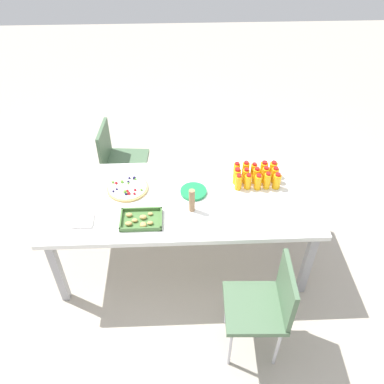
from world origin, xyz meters
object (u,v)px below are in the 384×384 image
juice_bottle_6 (265,175)px  fruit_pizza (128,188)px  chair_far_left (266,303)px  juice_bottle_11 (267,181)px  juice_bottle_7 (256,176)px  juice_bottle_13 (248,182)px  juice_bottle_5 (275,175)px  juice_bottle_8 (246,176)px  party_table (182,203)px  juice_bottle_1 (264,169)px  plate_stack (194,192)px  juice_bottle_2 (254,170)px  snack_tray (141,220)px  juice_bottle_14 (238,182)px  juice_bottle_12 (258,182)px  juice_bottle_10 (277,181)px  juice_bottle_4 (237,170)px  cardboard_tube (192,200)px  juice_bottle_0 (273,169)px  napkin_stack (83,220)px  juice_bottle_3 (246,170)px  chair_near_right (119,158)px  juice_bottle_9 (237,176)px

juice_bottle_6 → fruit_pizza: juice_bottle_6 is taller
chair_far_left → juice_bottle_11: bearing=-6.7°
juice_bottle_7 → juice_bottle_13: size_ratio=1.06×
juice_bottle_5 → juice_bottle_8: bearing=0.6°
juice_bottle_6 → party_table: bearing=13.5°
juice_bottle_1 → plate_stack: bearing=17.9°
juice_bottle_2 → snack_tray: (0.89, 0.48, -0.05)m
chair_far_left → juice_bottle_14: bearing=7.6°
juice_bottle_12 → snack_tray: (0.90, 0.33, -0.05)m
party_table → juice_bottle_10: bearing=-173.2°
party_table → plate_stack: 0.13m
party_table → juice_bottle_1: size_ratio=14.33×
juice_bottle_4 → cardboard_tube: bearing=45.1°
juice_bottle_0 → juice_bottle_12: 0.21m
napkin_stack → juice_bottle_4: bearing=-158.4°
juice_bottle_13 → party_table: bearing=10.1°
juice_bottle_14 → fruit_pizza: 0.87m
juice_bottle_4 → juice_bottle_0: bearing=-179.8°
napkin_stack → snack_tray: bearing=177.7°
juice_bottle_7 → snack_tray: 0.98m
juice_bottle_4 → juice_bottle_8: 0.10m
juice_bottle_0 → juice_bottle_13: size_ratio=1.02×
juice_bottle_13 → juice_bottle_14: bearing=3.8°
juice_bottle_4 → juice_bottle_7: (-0.15, 0.08, 0.00)m
juice_bottle_5 → juice_bottle_14: bearing=14.8°
juice_bottle_3 → juice_bottle_8: (0.01, 0.07, -0.01)m
juice_bottle_6 → juice_bottle_14: size_ratio=1.07×
party_table → juice_bottle_14: (-0.44, -0.09, 0.13)m
juice_bottle_7 → cardboard_tube: size_ratio=0.76×
chair_far_left → snack_tray: (0.83, -0.57, 0.23)m
chair_near_right → juice_bottle_7: size_ratio=5.66×
chair_near_right → juice_bottle_11: juice_bottle_11 is taller
juice_bottle_0 → juice_bottle_11: bearing=63.2°
juice_bottle_1 → juice_bottle_4: (0.22, -0.00, -0.00)m
chair_far_left → juice_bottle_3: (0.01, -1.05, 0.29)m
chair_near_right → juice_bottle_6: (-1.26, 0.67, 0.29)m
juice_bottle_11 → juice_bottle_5: bearing=-134.1°
juice_bottle_1 → juice_bottle_6: (0.00, 0.08, 0.00)m
juice_bottle_5 → fruit_pizza: bearing=2.4°
juice_bottle_0 → juice_bottle_11: (0.08, 0.15, 0.00)m
juice_bottle_0 → juice_bottle_10: size_ratio=1.01×
juice_bottle_1 → juice_bottle_3: juice_bottle_3 is taller
juice_bottle_10 → juice_bottle_0: bearing=-89.7°
plate_stack → cardboard_tube: (0.02, 0.19, 0.08)m
juice_bottle_14 → juice_bottle_2: bearing=-134.1°
juice_bottle_14 → cardboard_tube: cardboard_tube is taller
juice_bottle_10 → juice_bottle_14: juice_bottle_14 is taller
juice_bottle_14 → juice_bottle_11: bearing=-179.7°
juice_bottle_6 → juice_bottle_14: 0.23m
juice_bottle_9 → juice_bottle_10: size_ratio=1.02×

